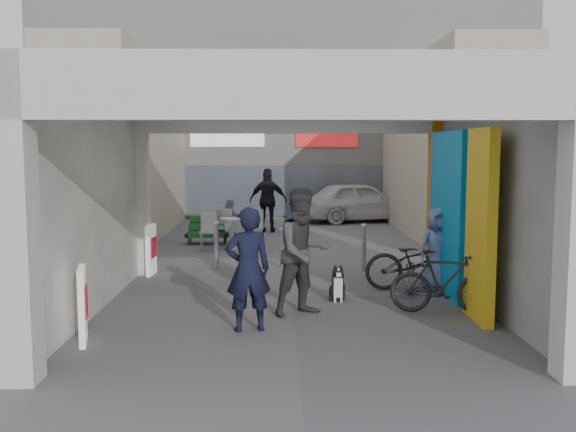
{
  "coord_description": "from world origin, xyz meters",
  "views": [
    {
      "loc": [
        -0.23,
        -10.73,
        2.52
      ],
      "look_at": [
        -0.04,
        1.0,
        1.27
      ],
      "focal_mm": 40.0,
      "sensor_mm": 36.0,
      "label": 1
    }
  ],
  "objects_px": {
    "bicycle_front": "(420,261)",
    "white_van": "(359,201)",
    "man_with_dog": "(248,269)",
    "bicycle_rear": "(444,282)",
    "border_collie": "(338,286)",
    "man_crates": "(268,200)",
    "man_back_turned": "(304,252)",
    "cafe_set": "(230,234)",
    "produce_stand": "(207,233)",
    "man_elderly": "(437,249)"
  },
  "relations": [
    {
      "from": "bicycle_front",
      "to": "white_van",
      "type": "xyz_separation_m",
      "value": [
        0.26,
        10.58,
        0.18
      ]
    },
    {
      "from": "man_with_dog",
      "to": "bicycle_rear",
      "type": "xyz_separation_m",
      "value": [
        2.94,
        0.86,
        -0.37
      ]
    },
    {
      "from": "border_collie",
      "to": "man_crates",
      "type": "distance_m",
      "value": 8.8
    },
    {
      "from": "man_back_turned",
      "to": "white_van",
      "type": "bearing_deg",
      "value": 50.69
    },
    {
      "from": "man_with_dog",
      "to": "bicycle_front",
      "type": "height_order",
      "value": "man_with_dog"
    },
    {
      "from": "cafe_set",
      "to": "bicycle_rear",
      "type": "distance_m",
      "value": 7.6
    },
    {
      "from": "produce_stand",
      "to": "bicycle_front",
      "type": "bearing_deg",
      "value": -51.25
    },
    {
      "from": "produce_stand",
      "to": "man_with_dog",
      "type": "distance_m",
      "value": 8.26
    },
    {
      "from": "man_crates",
      "to": "man_elderly",
      "type": "bearing_deg",
      "value": 119.15
    },
    {
      "from": "produce_stand",
      "to": "bicycle_front",
      "type": "distance_m",
      "value": 7.11
    },
    {
      "from": "border_collie",
      "to": "white_van",
      "type": "bearing_deg",
      "value": 94.69
    },
    {
      "from": "man_crates",
      "to": "man_back_turned",
      "type": "bearing_deg",
      "value": 101.61
    },
    {
      "from": "bicycle_rear",
      "to": "bicycle_front",
      "type": "bearing_deg",
      "value": 10.7
    },
    {
      "from": "man_elderly",
      "to": "bicycle_front",
      "type": "distance_m",
      "value": 0.37
    },
    {
      "from": "produce_stand",
      "to": "man_crates",
      "type": "height_order",
      "value": "man_crates"
    },
    {
      "from": "border_collie",
      "to": "man_crates",
      "type": "relative_size",
      "value": 0.32
    },
    {
      "from": "cafe_set",
      "to": "produce_stand",
      "type": "bearing_deg",
      "value": 135.29
    },
    {
      "from": "cafe_set",
      "to": "bicycle_rear",
      "type": "bearing_deg",
      "value": -60.48
    },
    {
      "from": "border_collie",
      "to": "bicycle_rear",
      "type": "height_order",
      "value": "bicycle_rear"
    },
    {
      "from": "man_with_dog",
      "to": "man_back_turned",
      "type": "xyz_separation_m",
      "value": [
        0.8,
        0.86,
        0.1
      ]
    },
    {
      "from": "man_crates",
      "to": "white_van",
      "type": "xyz_separation_m",
      "value": [
        3.08,
        2.72,
        -0.26
      ]
    },
    {
      "from": "cafe_set",
      "to": "man_with_dog",
      "type": "height_order",
      "value": "man_with_dog"
    },
    {
      "from": "cafe_set",
      "to": "white_van",
      "type": "height_order",
      "value": "white_van"
    },
    {
      "from": "man_elderly",
      "to": "bicycle_front",
      "type": "relative_size",
      "value": 0.75
    },
    {
      "from": "border_collie",
      "to": "white_van",
      "type": "relative_size",
      "value": 0.15
    },
    {
      "from": "produce_stand",
      "to": "bicycle_front",
      "type": "height_order",
      "value": "bicycle_front"
    },
    {
      "from": "bicycle_front",
      "to": "white_van",
      "type": "relative_size",
      "value": 0.48
    },
    {
      "from": "cafe_set",
      "to": "produce_stand",
      "type": "distance_m",
      "value": 0.91
    },
    {
      "from": "bicycle_front",
      "to": "bicycle_rear",
      "type": "height_order",
      "value": "bicycle_front"
    },
    {
      "from": "bicycle_front",
      "to": "bicycle_rear",
      "type": "xyz_separation_m",
      "value": [
        0.0,
        -1.66,
        -0.03
      ]
    },
    {
      "from": "man_crates",
      "to": "bicycle_front",
      "type": "xyz_separation_m",
      "value": [
        2.82,
        -7.87,
        -0.44
      ]
    },
    {
      "from": "white_van",
      "to": "cafe_set",
      "type": "bearing_deg",
      "value": 130.18
    },
    {
      "from": "man_with_dog",
      "to": "man_elderly",
      "type": "bearing_deg",
      "value": -153.76
    },
    {
      "from": "border_collie",
      "to": "man_with_dog",
      "type": "relative_size",
      "value": 0.36
    },
    {
      "from": "man_with_dog",
      "to": "white_van",
      "type": "xyz_separation_m",
      "value": [
        3.21,
        13.1,
        -0.17
      ]
    },
    {
      "from": "cafe_set",
      "to": "produce_stand",
      "type": "height_order",
      "value": "cafe_set"
    },
    {
      "from": "border_collie",
      "to": "man_with_dog",
      "type": "height_order",
      "value": "man_with_dog"
    },
    {
      "from": "man_elderly",
      "to": "bicycle_rear",
      "type": "relative_size",
      "value": 0.9
    },
    {
      "from": "cafe_set",
      "to": "white_van",
      "type": "bearing_deg",
      "value": 54.58
    },
    {
      "from": "border_collie",
      "to": "man_elderly",
      "type": "height_order",
      "value": "man_elderly"
    },
    {
      "from": "cafe_set",
      "to": "white_van",
      "type": "relative_size",
      "value": 0.38
    },
    {
      "from": "border_collie",
      "to": "man_back_turned",
      "type": "height_order",
      "value": "man_back_turned"
    },
    {
      "from": "man_back_turned",
      "to": "bicycle_rear",
      "type": "distance_m",
      "value": 2.19
    },
    {
      "from": "produce_stand",
      "to": "border_collie",
      "type": "bearing_deg",
      "value": -65.46
    },
    {
      "from": "border_collie",
      "to": "man_elderly",
      "type": "distance_m",
      "value": 2.07
    },
    {
      "from": "produce_stand",
      "to": "border_collie",
      "type": "height_order",
      "value": "produce_stand"
    },
    {
      "from": "man_with_dog",
      "to": "cafe_set",
      "type": "bearing_deg",
      "value": -95.42
    },
    {
      "from": "cafe_set",
      "to": "man_crates",
      "type": "xyz_separation_m",
      "value": [
        0.93,
        2.92,
        0.63
      ]
    },
    {
      "from": "man_crates",
      "to": "produce_stand",
      "type": "bearing_deg",
      "value": 62.91
    },
    {
      "from": "bicycle_front",
      "to": "white_van",
      "type": "distance_m",
      "value": 10.59
    }
  ]
}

